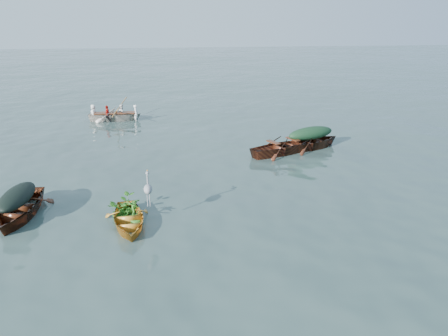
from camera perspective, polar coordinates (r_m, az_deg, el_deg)
The scene contains 13 objects.
ground at distance 12.76m, azimuth 0.61°, elevation -4.28°, with size 140.00×140.00×0.00m, color #344945.
yellow_dinghy at distance 11.54m, azimuth -12.34°, elevation -7.39°, with size 1.16×2.67×0.69m, color orange.
dark_covered_boat at distance 12.97m, azimuth -25.05°, elevation -5.78°, with size 1.31×3.51×0.87m, color #532913.
green_tarp_boat at distance 18.12m, azimuth 11.13°, elevation 2.48°, with size 1.22×3.92×0.89m, color #451F10.
open_wooden_boat at distance 17.28m, azimuth 7.66°, elevation 1.86°, with size 1.22×3.93×0.89m, color #612E18.
rowed_boat at distance 23.44m, azimuth -14.00°, elevation 6.02°, with size 1.12×3.73×0.86m, color beige.
dark_tarp_cover at distance 12.74m, azimuth -25.45°, elevation -3.19°, with size 0.72×1.93×0.40m, color black.
green_tarp_cover at distance 17.93m, azimuth 11.27°, elevation 4.63°, with size 0.67×2.16×0.52m, color #153421.
thwart_benches at distance 17.15m, azimuth 7.73°, elevation 3.34°, with size 0.73×1.97×0.04m, color #411D0F, non-canonical shape.
heron at distance 11.29m, azimuth -9.86°, elevation -3.35°, with size 0.28×0.40×0.92m, color gray, non-canonical shape.
dinghy_weeds at distance 11.78m, azimuth -12.60°, elevation -3.40°, with size 0.70×0.90×0.60m, color #266219.
rowers at distance 23.28m, azimuth -14.16°, elevation 7.96°, with size 1.01×2.61×0.76m, color white.
oars at distance 23.35m, azimuth -14.09°, elevation 7.12°, with size 2.60×0.60×0.06m, color #A2753D, non-canonical shape.
Camera 1 is at (-1.91, -11.56, 5.04)m, focal length 35.00 mm.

